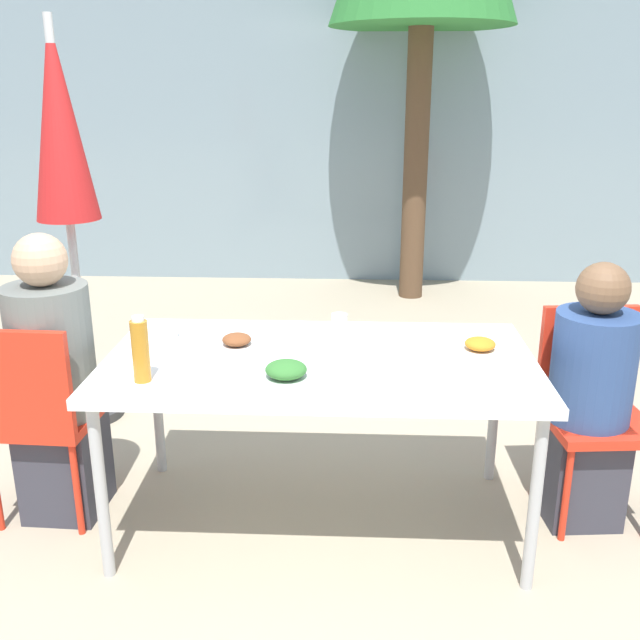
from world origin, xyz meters
name	(u,v)px	position (x,y,z in m)	size (l,w,h in m)	color
ground_plane	(320,521)	(0.00, 0.00, 0.00)	(24.00, 24.00, 0.00)	tan
building_facade	(341,114)	(0.00, 4.05, 1.50)	(10.00, 0.20, 3.00)	gray
dining_table	(320,369)	(0.00, 0.00, 0.68)	(1.65, 0.88, 0.73)	white
chair_left	(37,408)	(-1.13, -0.04, 0.51)	(0.42, 0.42, 0.87)	red
person_left	(56,387)	(-1.08, 0.04, 0.57)	(0.33, 0.33, 1.20)	#383842
chair_right	(592,396)	(1.12, 0.18, 0.51)	(0.43, 0.43, 0.87)	red
person_right	(588,403)	(1.08, 0.10, 0.52)	(0.32, 0.32, 1.10)	#383842
closed_umbrella	(61,144)	(-1.31, 0.95, 1.46)	(0.36, 0.36, 2.06)	#333333
plate_0	(237,343)	(-0.34, 0.08, 0.76)	(0.21, 0.21, 0.06)	white
plate_1	(480,347)	(0.62, 0.07, 0.76)	(0.22, 0.22, 0.06)	white
plate_2	(286,374)	(-0.11, -0.24, 0.76)	(0.27, 0.27, 0.07)	white
bottle	(140,350)	(-0.62, -0.27, 0.85)	(0.06, 0.06, 0.24)	#B7751E
drinking_cup	(339,325)	(0.07, 0.25, 0.78)	(0.07, 0.07, 0.10)	silver
salad_bowl	(154,332)	(-0.70, 0.19, 0.76)	(0.19, 0.19, 0.05)	white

